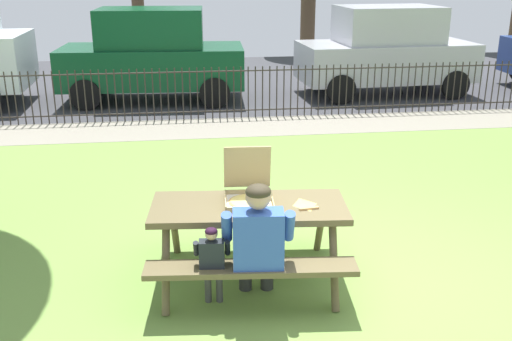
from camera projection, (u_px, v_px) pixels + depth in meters
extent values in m
cube|color=olive|center=(321.00, 229.00, 6.81)|extent=(28.00, 10.52, 0.02)
cube|color=gray|center=(264.00, 126.00, 11.08)|extent=(28.00, 1.40, 0.01)
cube|color=#38383D|center=(238.00, 80.00, 15.44)|extent=(28.00, 7.94, 0.01)
cube|color=brown|center=(249.00, 208.00, 5.46)|extent=(1.86, 0.92, 0.06)
cube|color=brown|center=(251.00, 268.00, 5.00)|extent=(1.82, 0.44, 0.05)
cube|color=brown|center=(247.00, 212.00, 6.13)|extent=(1.82, 0.44, 0.05)
cylinder|color=brown|center=(166.00, 268.00, 5.17)|extent=(0.11, 0.44, 0.74)
cylinder|color=brown|center=(174.00, 228.00, 5.95)|extent=(0.11, 0.44, 0.74)
cylinder|color=brown|center=(334.00, 265.00, 5.23)|extent=(0.11, 0.44, 0.74)
cylinder|color=brown|center=(320.00, 226.00, 6.01)|extent=(0.11, 0.44, 0.74)
cube|color=tan|center=(249.00, 203.00, 5.48)|extent=(0.47, 0.47, 0.01)
cube|color=silver|center=(249.00, 202.00, 5.48)|extent=(0.43, 0.43, 0.00)
cube|color=tan|center=(250.00, 209.00, 5.27)|extent=(0.44, 0.04, 0.04)
cube|color=tan|center=(247.00, 192.00, 5.68)|extent=(0.44, 0.04, 0.04)
cube|color=tan|center=(225.00, 201.00, 5.46)|extent=(0.04, 0.44, 0.04)
cube|color=tan|center=(272.00, 199.00, 5.49)|extent=(0.04, 0.44, 0.04)
cube|color=tan|center=(247.00, 167.00, 5.61)|extent=(0.45, 0.14, 0.43)
cylinder|color=tan|center=(249.00, 202.00, 5.48)|extent=(0.38, 0.38, 0.01)
cylinder|color=#F6D974|center=(249.00, 201.00, 5.48)|extent=(0.35, 0.35, 0.00)
pyramid|color=#F8D962|center=(305.00, 204.00, 5.46)|extent=(0.19, 0.25, 0.01)
cube|color=tan|center=(309.00, 208.00, 5.35)|extent=(0.19, 0.05, 0.02)
cylinder|color=#2D2D2D|center=(245.00, 268.00, 5.46)|extent=(0.12, 0.12, 0.44)
cylinder|color=#2D2D2D|center=(246.00, 254.00, 5.18)|extent=(0.19, 0.43, 0.15)
cylinder|color=#2D2D2D|center=(267.00, 267.00, 5.47)|extent=(0.12, 0.12, 0.44)
cylinder|color=#2D2D2D|center=(269.00, 253.00, 5.19)|extent=(0.19, 0.43, 0.15)
cube|color=#3359B2|center=(258.00, 240.00, 4.91)|extent=(0.44, 0.26, 0.52)
cylinder|color=#3359B2|center=(227.00, 227.00, 4.92)|extent=(0.11, 0.22, 0.31)
cylinder|color=#3359B2|center=(289.00, 226.00, 4.94)|extent=(0.11, 0.22, 0.31)
sphere|color=tan|center=(258.00, 197.00, 4.81)|extent=(0.21, 0.21, 0.21)
ellipsoid|color=#383020|center=(258.00, 192.00, 4.78)|extent=(0.21, 0.20, 0.12)
cylinder|color=#404040|center=(208.00, 280.00, 5.26)|extent=(0.06, 0.06, 0.44)
cylinder|color=#404040|center=(207.00, 262.00, 5.08)|extent=(0.09, 0.22, 0.08)
cylinder|color=#404040|center=(219.00, 279.00, 5.26)|extent=(0.06, 0.06, 0.44)
cylinder|color=#404040|center=(218.00, 261.00, 5.08)|extent=(0.09, 0.22, 0.08)
cube|color=#1E2328|center=(212.00, 255.00, 4.94)|extent=(0.22, 0.13, 0.26)
cylinder|color=#1E2328|center=(196.00, 248.00, 4.94)|extent=(0.05, 0.11, 0.16)
cylinder|color=#1E2328|center=(227.00, 248.00, 4.95)|extent=(0.05, 0.11, 0.16)
sphere|color=tan|center=(211.00, 234.00, 4.89)|extent=(0.11, 0.11, 0.11)
ellipsoid|color=black|center=(211.00, 231.00, 4.88)|extent=(0.11, 0.10, 0.06)
cylinder|color=#2D2823|center=(259.00, 70.00, 11.42)|extent=(19.96, 0.03, 0.03)
cylinder|color=#2D2823|center=(259.00, 110.00, 11.68)|extent=(19.96, 0.03, 0.03)
cylinder|color=#2D2823|center=(7.00, 99.00, 10.98)|extent=(0.02, 0.02, 1.00)
cylinder|color=#2D2823|center=(15.00, 99.00, 10.99)|extent=(0.02, 0.02, 1.00)
cylinder|color=#2D2823|center=(23.00, 98.00, 11.01)|extent=(0.02, 0.02, 1.00)
cylinder|color=#2D2823|center=(31.00, 98.00, 11.03)|extent=(0.02, 0.02, 1.00)
cylinder|color=#2D2823|center=(39.00, 98.00, 11.05)|extent=(0.02, 0.02, 1.00)
cylinder|color=#2D2823|center=(47.00, 98.00, 11.06)|extent=(0.02, 0.02, 1.00)
cylinder|color=#2D2823|center=(54.00, 98.00, 11.08)|extent=(0.02, 0.02, 1.00)
cylinder|color=#2D2823|center=(62.00, 97.00, 11.10)|extent=(0.02, 0.02, 1.00)
cylinder|color=#2D2823|center=(70.00, 97.00, 11.12)|extent=(0.02, 0.02, 1.00)
cylinder|color=#2D2823|center=(77.00, 97.00, 11.13)|extent=(0.02, 0.02, 1.00)
cylinder|color=#2D2823|center=(85.00, 97.00, 11.15)|extent=(0.02, 0.02, 1.00)
cylinder|color=#2D2823|center=(93.00, 97.00, 11.17)|extent=(0.02, 0.02, 1.00)
cylinder|color=#2D2823|center=(100.00, 96.00, 11.19)|extent=(0.02, 0.02, 1.00)
cylinder|color=#2D2823|center=(108.00, 96.00, 11.20)|extent=(0.02, 0.02, 1.00)
cylinder|color=#2D2823|center=(116.00, 96.00, 11.22)|extent=(0.02, 0.02, 1.00)
cylinder|color=#2D2823|center=(123.00, 96.00, 11.24)|extent=(0.02, 0.02, 1.00)
cylinder|color=#2D2823|center=(131.00, 96.00, 11.26)|extent=(0.02, 0.02, 1.00)
cylinder|color=#2D2823|center=(138.00, 95.00, 11.27)|extent=(0.02, 0.02, 1.00)
cylinder|color=#2D2823|center=(146.00, 95.00, 11.29)|extent=(0.02, 0.02, 1.00)
cylinder|color=#2D2823|center=(153.00, 95.00, 11.31)|extent=(0.02, 0.02, 1.00)
cylinder|color=#2D2823|center=(161.00, 95.00, 11.33)|extent=(0.02, 0.02, 1.00)
cylinder|color=#2D2823|center=(168.00, 94.00, 11.34)|extent=(0.02, 0.02, 1.00)
cylinder|color=#2D2823|center=(175.00, 94.00, 11.36)|extent=(0.02, 0.02, 1.00)
cylinder|color=#2D2823|center=(183.00, 94.00, 11.38)|extent=(0.02, 0.02, 1.00)
cylinder|color=#2D2823|center=(190.00, 94.00, 11.40)|extent=(0.02, 0.02, 1.00)
cylinder|color=#2D2823|center=(198.00, 94.00, 11.41)|extent=(0.02, 0.02, 1.00)
cylinder|color=#2D2823|center=(205.00, 93.00, 11.43)|extent=(0.02, 0.02, 1.00)
cylinder|color=#2D2823|center=(212.00, 93.00, 11.45)|extent=(0.02, 0.02, 1.00)
cylinder|color=#2D2823|center=(219.00, 93.00, 11.47)|extent=(0.02, 0.02, 1.00)
cylinder|color=#2D2823|center=(227.00, 93.00, 11.48)|extent=(0.02, 0.02, 1.00)
cylinder|color=#2D2823|center=(234.00, 93.00, 11.50)|extent=(0.02, 0.02, 1.00)
cylinder|color=#2D2823|center=(241.00, 93.00, 11.52)|extent=(0.02, 0.02, 1.00)
cylinder|color=#2D2823|center=(248.00, 92.00, 11.54)|extent=(0.02, 0.02, 1.00)
cylinder|color=#2D2823|center=(255.00, 92.00, 11.55)|extent=(0.02, 0.02, 1.00)
cylinder|color=#2D2823|center=(263.00, 92.00, 11.57)|extent=(0.02, 0.02, 1.00)
cylinder|color=#2D2823|center=(270.00, 92.00, 11.59)|extent=(0.02, 0.02, 1.00)
cylinder|color=#2D2823|center=(277.00, 92.00, 11.61)|extent=(0.02, 0.02, 1.00)
cylinder|color=#2D2823|center=(284.00, 91.00, 11.62)|extent=(0.02, 0.02, 1.00)
cylinder|color=#2D2823|center=(291.00, 91.00, 11.64)|extent=(0.02, 0.02, 1.00)
cylinder|color=#2D2823|center=(298.00, 91.00, 11.66)|extent=(0.02, 0.02, 1.00)
cylinder|color=#2D2823|center=(305.00, 91.00, 11.68)|extent=(0.02, 0.02, 1.00)
cylinder|color=#2D2823|center=(312.00, 91.00, 11.69)|extent=(0.02, 0.02, 1.00)
cylinder|color=#2D2823|center=(319.00, 90.00, 11.71)|extent=(0.02, 0.02, 1.00)
cylinder|color=#2D2823|center=(326.00, 90.00, 11.73)|extent=(0.02, 0.02, 1.00)
cylinder|color=#2D2823|center=(333.00, 90.00, 11.75)|extent=(0.02, 0.02, 1.00)
cylinder|color=#2D2823|center=(340.00, 90.00, 11.76)|extent=(0.02, 0.02, 1.00)
cylinder|color=#2D2823|center=(346.00, 90.00, 11.78)|extent=(0.02, 0.02, 1.00)
cylinder|color=#2D2823|center=(353.00, 89.00, 11.80)|extent=(0.02, 0.02, 1.00)
cylinder|color=#2D2823|center=(360.00, 89.00, 11.82)|extent=(0.02, 0.02, 1.00)
cylinder|color=#2D2823|center=(367.00, 89.00, 11.83)|extent=(0.02, 0.02, 1.00)
cylinder|color=#2D2823|center=(374.00, 89.00, 11.85)|extent=(0.02, 0.02, 1.00)
cylinder|color=#2D2823|center=(381.00, 89.00, 11.87)|extent=(0.02, 0.02, 1.00)
cylinder|color=#2D2823|center=(387.00, 89.00, 11.89)|extent=(0.02, 0.02, 1.00)
cylinder|color=#2D2823|center=(394.00, 88.00, 11.90)|extent=(0.02, 0.02, 1.00)
cylinder|color=#2D2823|center=(401.00, 88.00, 11.92)|extent=(0.02, 0.02, 1.00)
cylinder|color=#2D2823|center=(408.00, 88.00, 11.94)|extent=(0.02, 0.02, 1.00)
cylinder|color=#2D2823|center=(414.00, 88.00, 11.96)|extent=(0.02, 0.02, 1.00)
cylinder|color=#2D2823|center=(421.00, 88.00, 11.97)|extent=(0.02, 0.02, 1.00)
cylinder|color=#2D2823|center=(428.00, 87.00, 11.99)|extent=(0.02, 0.02, 1.00)
cylinder|color=#2D2823|center=(434.00, 87.00, 12.01)|extent=(0.02, 0.02, 1.00)
cylinder|color=#2D2823|center=(441.00, 87.00, 12.03)|extent=(0.02, 0.02, 1.00)
cylinder|color=#2D2823|center=(447.00, 87.00, 12.04)|extent=(0.02, 0.02, 1.00)
cylinder|color=#2D2823|center=(454.00, 87.00, 12.06)|extent=(0.02, 0.02, 1.00)
cylinder|color=#2D2823|center=(460.00, 87.00, 12.08)|extent=(0.02, 0.02, 1.00)
cylinder|color=#2D2823|center=(467.00, 86.00, 12.10)|extent=(0.02, 0.02, 1.00)
cylinder|color=#2D2823|center=(473.00, 86.00, 12.11)|extent=(0.02, 0.02, 1.00)
cylinder|color=#2D2823|center=(480.00, 86.00, 12.13)|extent=(0.02, 0.02, 1.00)
cylinder|color=#2D2823|center=(486.00, 86.00, 12.15)|extent=(0.02, 0.02, 1.00)
cylinder|color=#2D2823|center=(493.00, 86.00, 12.17)|extent=(0.02, 0.02, 1.00)
cylinder|color=#2D2823|center=(499.00, 85.00, 12.18)|extent=(0.02, 0.02, 1.00)
cylinder|color=#2D2823|center=(506.00, 85.00, 12.20)|extent=(0.02, 0.02, 1.00)
cylinder|color=#2D2823|center=(512.00, 85.00, 12.22)|extent=(0.02, 0.02, 1.00)
cylinder|color=black|center=(6.00, 79.00, 13.56)|extent=(0.76, 0.12, 0.76)
cube|color=#0D4727|center=(153.00, 66.00, 12.92)|extent=(3.99, 1.94, 0.84)
cube|color=#0D4727|center=(151.00, 28.00, 12.65)|extent=(2.28, 1.64, 0.80)
cube|color=#262D38|center=(184.00, 27.00, 12.70)|extent=(0.12, 1.46, 0.68)
cylinder|color=black|center=(215.00, 93.00, 12.35)|extent=(0.65, 0.15, 0.64)
cylinder|color=black|center=(214.00, 78.00, 13.97)|extent=(0.65, 0.15, 0.64)
cylinder|color=black|center=(85.00, 95.00, 12.16)|extent=(0.65, 0.15, 0.64)
cylinder|color=black|center=(100.00, 80.00, 13.78)|extent=(0.65, 0.15, 0.64)
cube|color=#BAB9C3|center=(385.00, 61.00, 13.58)|extent=(3.99, 1.94, 0.84)
cube|color=#BAB9C3|center=(388.00, 24.00, 13.31)|extent=(2.28, 1.64, 0.80)
cube|color=#262D38|center=(418.00, 24.00, 13.43)|extent=(0.12, 1.46, 0.68)
cylinder|color=black|center=(456.00, 85.00, 13.16)|extent=(0.65, 0.15, 0.64)
cylinder|color=black|center=(421.00, 72.00, 14.75)|extent=(0.65, 0.15, 0.64)
cylinder|color=black|center=(341.00, 90.00, 12.69)|extent=(0.65, 0.15, 0.64)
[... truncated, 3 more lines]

